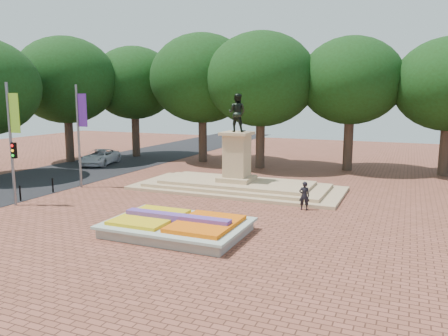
% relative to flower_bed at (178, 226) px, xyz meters
% --- Properties ---
extents(ground, '(90.00, 90.00, 0.00)m').
position_rel_flower_bed_xyz_m(ground, '(-1.03, 2.00, -0.38)').
color(ground, brown).
rests_on(ground, ground).
extents(asphalt_street, '(9.00, 90.00, 0.02)m').
position_rel_flower_bed_xyz_m(asphalt_street, '(-16.03, 7.00, -0.37)').
color(asphalt_street, black).
rests_on(asphalt_street, ground).
extents(flower_bed, '(6.30, 4.30, 0.91)m').
position_rel_flower_bed_xyz_m(flower_bed, '(0.00, 0.00, 0.00)').
color(flower_bed, gray).
rests_on(flower_bed, ground).
extents(monument, '(14.00, 6.00, 6.40)m').
position_rel_flower_bed_xyz_m(monument, '(-1.03, 10.00, 0.50)').
color(monument, tan).
rests_on(monument, ground).
extents(tree_row_back, '(44.80, 8.80, 10.43)m').
position_rel_flower_bed_xyz_m(tree_row_back, '(1.31, 20.00, 6.29)').
color(tree_row_back, '#34271C').
rests_on(tree_row_back, ground).
extents(banner_poles, '(0.88, 11.17, 7.00)m').
position_rel_flower_bed_xyz_m(banner_poles, '(-11.10, 0.69, 3.50)').
color(banner_poles, slate).
rests_on(banner_poles, ground).
extents(bollard_row, '(0.12, 13.12, 0.98)m').
position_rel_flower_bed_xyz_m(bollard_row, '(-11.73, 0.50, 0.15)').
color(bollard_row, black).
rests_on(bollard_row, ground).
extents(van, '(3.51, 5.44, 1.39)m').
position_rel_flower_bed_xyz_m(van, '(-16.66, 15.25, 0.32)').
color(van, silver).
rests_on(van, ground).
extents(pedestrian, '(0.67, 0.53, 1.60)m').
position_rel_flower_bed_xyz_m(pedestrian, '(4.35, 6.50, 0.42)').
color(pedestrian, black).
rests_on(pedestrian, ground).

